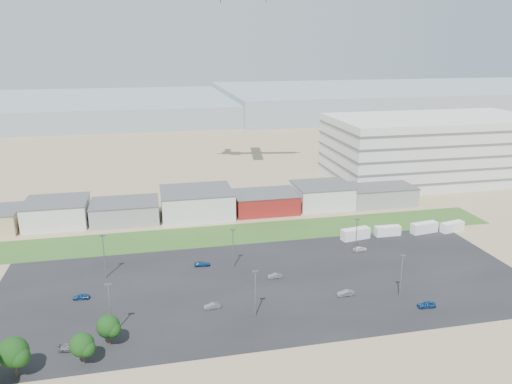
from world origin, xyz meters
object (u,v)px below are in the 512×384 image
object	(u,v)px
parked_car_7	(275,276)
parked_car_2	(426,305)
parked_car_5	(81,297)
parked_car_10	(71,347)
parked_car_1	(346,293)
parked_car_8	(360,249)
parked_car_6	(202,264)
box_trailer_a	(355,234)
parked_car_4	(212,306)

from	to	relation	value
parked_car_7	parked_car_2	bearing A→B (deg)	49.03
parked_car_5	parked_car_10	xyz separation A→B (m)	(0.40, -19.05, 0.04)
parked_car_5	parked_car_10	bearing A→B (deg)	6.65
parked_car_1	parked_car_8	xyz separation A→B (m)	(12.94, 21.97, 0.01)
parked_car_5	parked_car_1	bearing A→B (deg)	84.59
parked_car_5	parked_car_6	size ratio (longest dim) A/B	0.88
parked_car_7	parked_car_5	bearing A→B (deg)	-93.91
parked_car_5	box_trailer_a	bearing A→B (deg)	110.79
parked_car_4	parked_car_5	xyz separation A→B (m)	(-26.89, 9.86, 0.01)
parked_car_4	parked_car_10	bearing A→B (deg)	-77.97
parked_car_1	parked_car_6	distance (m)	35.89
parked_car_5	parked_car_7	distance (m)	42.98
parked_car_7	parked_car_8	xyz separation A→B (m)	(25.70, 10.44, 0.05)
parked_car_1	parked_car_2	world-z (taller)	parked_car_2
parked_car_4	parked_car_2	bearing A→B (deg)	71.07
parked_car_7	parked_car_6	bearing A→B (deg)	-127.65
parked_car_10	parked_car_1	bearing A→B (deg)	-75.52
parked_car_1	parked_car_10	bearing A→B (deg)	-82.11
parked_car_6	parked_car_7	world-z (taller)	parked_car_7
box_trailer_a	parked_car_8	xyz separation A→B (m)	(-2.17, -8.16, -0.91)
parked_car_8	parked_car_10	size ratio (longest dim) A/B	0.85
parked_car_1	parked_car_10	world-z (taller)	parked_car_10
parked_car_4	parked_car_6	bearing A→B (deg)	172.22
parked_car_4	box_trailer_a	bearing A→B (deg)	116.56
parked_car_8	parked_car_6	bearing A→B (deg)	86.44
parked_car_6	parked_car_4	bearing A→B (deg)	-177.12
box_trailer_a	parked_car_8	world-z (taller)	box_trailer_a
parked_car_2	parked_car_5	xyz separation A→B (m)	(-70.19, 18.91, -0.06)
parked_car_2	parked_car_7	bearing A→B (deg)	-122.44
parked_car_6	parked_car_10	size ratio (longest dim) A/B	0.90
parked_car_6	parked_car_1	bearing A→B (deg)	-123.61
parked_car_5	parked_car_10	world-z (taller)	parked_car_10
parked_car_4	parked_car_1	bearing A→B (deg)	81.22
parked_car_7	parked_car_8	size ratio (longest dim) A/B	0.95
parked_car_1	parked_car_7	size ratio (longest dim) A/B	1.07
parked_car_2	parked_car_6	distance (m)	52.42
box_trailer_a	parked_car_2	size ratio (longest dim) A/B	2.16
parked_car_5	parked_car_10	distance (m)	19.05
parked_car_4	parked_car_5	distance (m)	28.64
parked_car_4	parked_car_5	world-z (taller)	parked_car_5
box_trailer_a	parked_car_1	distance (m)	33.72
parked_car_2	parked_car_5	world-z (taller)	parked_car_2
parked_car_4	parked_car_7	world-z (taller)	parked_car_4
box_trailer_a	parked_car_6	distance (m)	44.54
parked_car_4	parked_car_6	xyz separation A→B (m)	(0.24, 20.83, -0.01)
box_trailer_a	parked_car_2	world-z (taller)	box_trailer_a
parked_car_2	parked_car_10	distance (m)	69.79
parked_car_8	parked_car_10	world-z (taller)	parked_car_10
parked_car_1	parked_car_5	world-z (taller)	parked_car_1
parked_car_8	parked_car_4	bearing A→B (deg)	112.86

